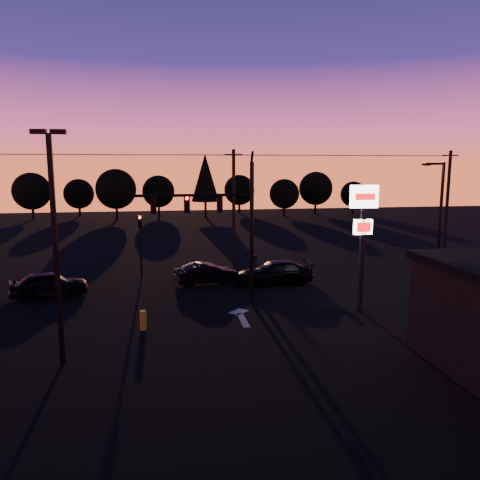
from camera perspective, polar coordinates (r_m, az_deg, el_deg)
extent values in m
plane|color=black|center=(23.19, -0.42, -10.60)|extent=(120.00, 120.00, 0.00)
cube|color=beige|center=(24.20, 0.39, -9.73)|extent=(0.35, 2.20, 0.01)
cube|color=beige|center=(25.51, -0.15, -8.73)|extent=(1.20, 1.20, 0.01)
cylinder|color=black|center=(26.31, 1.43, 0.76)|extent=(0.24, 0.24, 8.00)
cylinder|color=black|center=(26.03, 1.47, 9.95)|extent=(0.14, 0.52, 0.76)
cylinder|color=black|center=(25.66, -5.73, 5.45)|extent=(6.50, 0.16, 0.16)
cube|color=black|center=(25.83, -2.49, 4.40)|extent=(0.32, 0.22, 0.95)
sphere|color=black|center=(25.68, -2.46, 5.15)|extent=(0.18, 0.18, 0.18)
sphere|color=black|center=(25.70, -2.46, 4.48)|extent=(0.18, 0.18, 0.18)
sphere|color=black|center=(25.73, -2.45, 3.82)|extent=(0.18, 0.18, 0.18)
cube|color=black|center=(25.68, -6.49, 4.32)|extent=(0.32, 0.22, 0.95)
sphere|color=#FF0705|center=(25.52, -6.49, 5.08)|extent=(0.18, 0.18, 0.18)
sphere|color=black|center=(25.55, -6.48, 4.41)|extent=(0.18, 0.18, 0.18)
sphere|color=black|center=(25.57, -6.47, 3.74)|extent=(0.18, 0.18, 0.18)
cube|color=black|center=(25.65, -10.52, 4.22)|extent=(0.32, 0.22, 0.95)
sphere|color=black|center=(25.50, -10.55, 4.98)|extent=(0.18, 0.18, 0.18)
sphere|color=black|center=(25.52, -10.53, 4.31)|extent=(0.18, 0.18, 0.18)
sphere|color=black|center=(25.55, -10.51, 3.63)|extent=(0.18, 0.18, 0.18)
cube|color=black|center=(26.58, 1.80, -2.22)|extent=(0.22, 0.18, 0.28)
cylinder|color=black|center=(33.64, -11.98, -1.38)|extent=(0.14, 0.14, 3.60)
cube|color=black|center=(33.33, -12.10, 2.17)|extent=(0.30, 0.20, 0.90)
sphere|color=#FF0705|center=(33.18, -12.13, 2.69)|extent=(0.18, 0.18, 0.18)
sphere|color=black|center=(33.21, -12.11, 2.21)|extent=(0.18, 0.18, 0.18)
sphere|color=black|center=(33.24, -12.10, 1.73)|extent=(0.18, 0.18, 0.18)
cube|color=black|center=(19.30, -21.52, -1.46)|extent=(0.18, 0.18, 9.00)
cube|color=black|center=(19.12, -23.39, 12.04)|extent=(0.55, 0.30, 0.18)
cube|color=black|center=(18.97, -21.29, 12.20)|extent=(0.55, 0.30, 0.18)
cube|color=black|center=(25.72, 14.63, -1.54)|extent=(0.22, 0.22, 6.40)
cube|color=white|center=(25.35, 14.90, 5.14)|extent=(1.50, 0.25, 1.20)
cube|color=red|center=(25.22, 15.03, 5.12)|extent=(1.10, 0.02, 0.35)
cube|color=white|center=(25.50, 14.75, 1.55)|extent=(1.00, 0.22, 0.80)
cube|color=red|center=(25.39, 14.87, 1.52)|extent=(0.75, 0.02, 0.50)
cylinder|color=black|center=(32.40, 23.17, 1.61)|extent=(0.20, 0.20, 8.00)
cylinder|color=black|center=(31.85, 22.69, 8.57)|extent=(1.20, 0.14, 0.14)
cube|color=black|center=(31.54, 21.75, 8.54)|extent=(0.50, 0.22, 0.14)
plane|color=#FFB759|center=(31.54, 21.75, 8.39)|extent=(0.35, 0.35, 0.00)
cylinder|color=black|center=(36.12, -0.77, 3.86)|extent=(0.26, 0.26, 9.00)
cube|color=black|center=(35.97, -0.79, 10.37)|extent=(1.40, 0.10, 0.10)
cylinder|color=black|center=(42.70, 23.92, 3.89)|extent=(0.26, 0.26, 9.00)
cube|color=black|center=(42.57, 24.28, 9.39)|extent=(1.40, 0.10, 0.10)
cylinder|color=black|center=(35.15, -15.53, 9.99)|extent=(18.00, 0.02, 0.02)
cylinder|color=black|center=(35.75, -15.43, 10.06)|extent=(18.00, 0.02, 0.02)
cylinder|color=black|center=(36.34, -15.33, 9.96)|extent=(18.00, 0.02, 0.02)
cylinder|color=black|center=(37.81, 13.18, 10.00)|extent=(18.00, 0.02, 0.02)
cylinder|color=black|center=(38.37, 12.84, 10.07)|extent=(18.00, 0.02, 0.02)
cylinder|color=black|center=(38.93, 12.50, 10.00)|extent=(18.00, 0.02, 0.02)
cube|color=black|center=(22.85, 24.21, -8.05)|extent=(2.20, 0.05, 1.60)
cylinder|color=gold|center=(23.19, -11.72, -9.56)|extent=(0.32, 0.32, 0.95)
cylinder|color=black|center=(74.27, -23.90, 2.95)|extent=(0.36, 0.36, 1.62)
sphere|color=black|center=(74.03, -24.06, 5.45)|extent=(5.36, 5.36, 5.36)
cylinder|color=black|center=(75.95, -18.95, 3.27)|extent=(0.36, 0.36, 1.38)
sphere|color=black|center=(75.74, -19.05, 5.34)|extent=(4.54, 4.54, 4.54)
cylinder|color=black|center=(70.22, -14.78, 3.17)|extent=(0.36, 0.36, 1.75)
sphere|color=black|center=(69.96, -14.90, 6.02)|extent=(5.77, 5.78, 5.78)
cylinder|color=black|center=(73.90, -9.85, 3.53)|extent=(0.36, 0.36, 1.50)
sphere|color=black|center=(73.67, -9.91, 5.85)|extent=(4.95, 4.95, 4.95)
cylinder|color=black|center=(71.16, -4.22, 3.78)|extent=(0.36, 0.36, 2.38)
cone|color=black|center=(70.87, -4.26, 7.61)|extent=(4.18, 4.18, 7.12)
cylinder|color=black|center=(76.90, -0.09, 3.88)|extent=(0.36, 0.36, 1.50)
sphere|color=black|center=(76.68, -0.09, 6.11)|extent=(4.95, 4.95, 4.95)
cylinder|color=black|center=(72.31, 5.39, 3.45)|extent=(0.36, 0.36, 1.38)
sphere|color=black|center=(72.09, 5.42, 5.63)|extent=(4.54, 4.54, 4.54)
cylinder|color=black|center=(76.87, 9.16, 3.81)|extent=(0.36, 0.36, 1.62)
sphere|color=black|center=(76.64, 9.22, 6.23)|extent=(5.36, 5.36, 5.36)
cylinder|color=black|center=(78.08, 13.58, 3.61)|extent=(0.36, 0.36, 1.25)
sphere|color=black|center=(77.89, 13.64, 5.44)|extent=(4.12, 4.12, 4.12)
imported|color=black|center=(30.42, -22.22, -5.00)|extent=(4.76, 2.83, 1.52)
imported|color=black|center=(31.25, -4.02, -4.08)|extent=(4.39, 2.12, 1.39)
imported|color=black|center=(31.25, 4.16, -3.97)|extent=(5.21, 2.20, 1.50)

